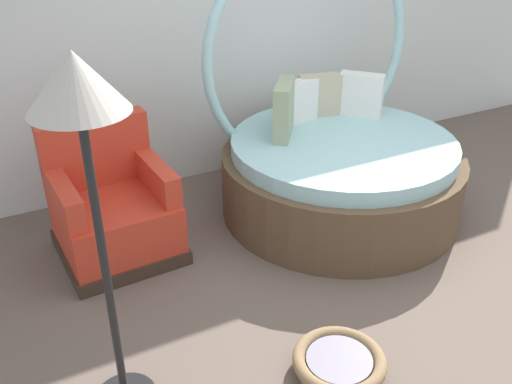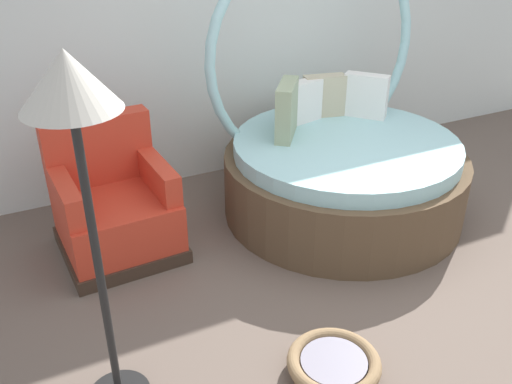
# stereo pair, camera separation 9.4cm
# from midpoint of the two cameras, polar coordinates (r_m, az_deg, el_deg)

# --- Properties ---
(ground_plane) EXTENTS (8.00, 8.00, 0.02)m
(ground_plane) POSITION_cam_midpoint_polar(r_m,az_deg,el_deg) (3.90, 13.76, -9.46)
(ground_plane) COLOR #66564C
(round_daybed) EXTENTS (1.90, 1.90, 2.12)m
(round_daybed) POSITION_cam_midpoint_polar(r_m,az_deg,el_deg) (4.53, 7.63, 3.19)
(round_daybed) COLOR brown
(round_daybed) RESTS_ON ground_plane
(red_armchair) EXTENTS (0.84, 0.84, 0.94)m
(red_armchair) POSITION_cam_midpoint_polar(r_m,az_deg,el_deg) (4.10, -15.03, -1.79)
(red_armchair) COLOR #38281E
(red_armchair) RESTS_ON ground_plane
(pet_basket) EXTENTS (0.51, 0.51, 0.13)m
(pet_basket) POSITION_cam_midpoint_polar(r_m,az_deg,el_deg) (3.19, 7.58, -16.96)
(pet_basket) COLOR #8E704C
(pet_basket) RESTS_ON ground_plane
(floor_lamp) EXTENTS (0.40, 0.40, 1.82)m
(floor_lamp) POSITION_cam_midpoint_polar(r_m,az_deg,el_deg) (2.30, -18.40, 6.62)
(floor_lamp) COLOR black
(floor_lamp) RESTS_ON ground_plane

